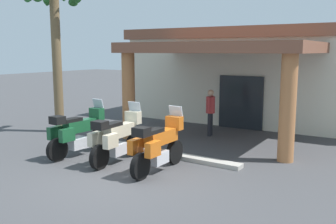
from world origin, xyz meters
name	(u,v)px	position (x,y,z in m)	size (l,w,h in m)	color
ground_plane	(123,177)	(0.00, 0.00, 0.00)	(80.00, 80.00, 0.00)	#424244
motel_building	(267,73)	(-0.13, 10.55, 2.06)	(11.65, 11.69, 4.02)	silver
motorcycle_green	(78,132)	(-2.40, 0.78, 0.70)	(0.72, 2.21, 1.61)	black
motorcycle_cream	(117,138)	(-0.98, 0.90, 0.70)	(0.73, 2.21, 1.61)	black
motorcycle_orange	(158,145)	(0.44, 0.86, 0.70)	(0.71, 2.21, 1.61)	black
pedestrian	(210,109)	(-0.39, 5.33, 0.98)	(0.32, 0.52, 1.69)	black
palm_tree_roadside	(54,18)	(-5.51, 2.73, 4.27)	(2.12, 2.22, 5.87)	brown
curb_strip	(145,150)	(-0.98, 2.19, 0.06)	(6.27, 0.36, 0.12)	#ADA89E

